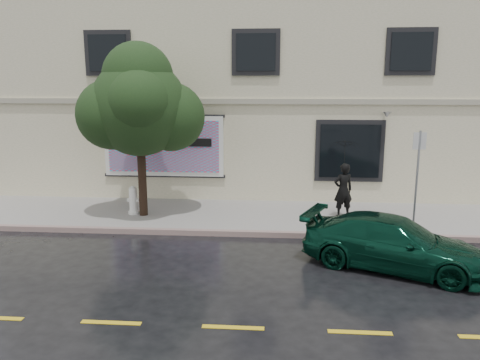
# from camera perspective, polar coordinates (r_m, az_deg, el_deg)

# --- Properties ---
(ground) EXTENTS (90.00, 90.00, 0.00)m
(ground) POSITION_cam_1_polar(r_m,az_deg,el_deg) (11.79, 0.71, -9.21)
(ground) COLOR black
(ground) RESTS_ON ground
(sidewalk) EXTENTS (20.00, 3.50, 0.15)m
(sidewalk) POSITION_cam_1_polar(r_m,az_deg,el_deg) (14.85, 1.52, -4.44)
(sidewalk) COLOR gray
(sidewalk) RESTS_ON ground
(curb) EXTENTS (20.00, 0.18, 0.16)m
(curb) POSITION_cam_1_polar(r_m,az_deg,el_deg) (13.18, 1.14, -6.56)
(curb) COLOR slate
(curb) RESTS_ON ground
(road_marking) EXTENTS (19.00, 0.12, 0.01)m
(road_marking) POSITION_cam_1_polar(r_m,az_deg,el_deg) (8.63, -0.85, -17.52)
(road_marking) COLOR gold
(road_marking) RESTS_ON ground
(building) EXTENTS (20.00, 8.12, 7.00)m
(building) POSITION_cam_1_polar(r_m,az_deg,el_deg) (20.01, 2.43, 9.73)
(building) COLOR beige
(building) RESTS_ON ground
(billboard) EXTENTS (4.30, 0.16, 2.20)m
(billboard) POSITION_cam_1_polar(r_m,az_deg,el_deg) (16.52, -9.32, 4.10)
(billboard) COLOR white
(billboard) RESTS_ON ground
(car) EXTENTS (4.51, 3.29, 1.20)m
(car) POSITION_cam_1_polar(r_m,az_deg,el_deg) (11.43, 18.20, -7.31)
(car) COLOR #072F20
(car) RESTS_ON ground
(pedestrian) EXTENTS (0.71, 0.58, 1.68)m
(pedestrian) POSITION_cam_1_polar(r_m,az_deg,el_deg) (14.64, 12.46, -1.24)
(pedestrian) COLOR black
(pedestrian) RESTS_ON sidewalk
(umbrella) EXTENTS (1.03, 1.03, 0.72)m
(umbrella) POSITION_cam_1_polar(r_m,az_deg,el_deg) (14.42, 12.67, 3.41)
(umbrella) COLOR black
(umbrella) RESTS_ON pedestrian
(street_tree) EXTENTS (2.91, 2.91, 4.80)m
(street_tree) POSITION_cam_1_polar(r_m,az_deg,el_deg) (14.48, -12.19, 8.58)
(street_tree) COLOR black
(street_tree) RESTS_ON sidewalk
(fire_hydrant) EXTENTS (0.37, 0.34, 0.90)m
(fire_hydrant) POSITION_cam_1_polar(r_m,az_deg,el_deg) (15.12, -12.89, -2.43)
(fire_hydrant) COLOR white
(fire_hydrant) RESTS_ON sidewalk
(sign_pole) EXTENTS (0.35, 0.06, 2.83)m
(sign_pole) POSITION_cam_1_polar(r_m,az_deg,el_deg) (13.46, 20.79, 0.77)
(sign_pole) COLOR #93979B
(sign_pole) RESTS_ON sidewalk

